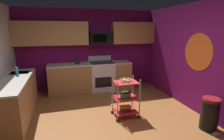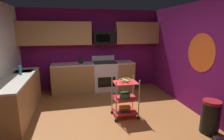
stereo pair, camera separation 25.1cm
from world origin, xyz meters
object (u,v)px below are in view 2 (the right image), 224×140
at_px(rolling_cart, 125,98).
at_px(mixing_bowl_large, 125,95).
at_px(book_stack, 125,109).
at_px(kettle, 81,61).
at_px(fruit_bowl, 125,80).
at_px(dish_soap_bottle, 20,70).
at_px(microwave, 104,38).
at_px(oven_range, 105,76).
at_px(trash_can, 210,117).

xyz_separation_m(rolling_cart, mixing_bowl_large, (-0.00, -0.00, 0.07)).
height_order(book_stack, kettle, kettle).
distance_m(book_stack, kettle, 2.29).
distance_m(fruit_bowl, book_stack, 0.69).
height_order(fruit_bowl, mixing_bowl_large, fruit_bowl).
xyz_separation_m(mixing_bowl_large, dish_soap_bottle, (-2.37, 0.91, 0.50)).
relative_size(microwave, kettle, 2.65).
xyz_separation_m(oven_range, rolling_cart, (0.11, -1.96, -0.02)).
relative_size(mixing_bowl_large, book_stack, 0.95).
bearing_deg(fruit_bowl, dish_soap_bottle, 158.95).
height_order(kettle, dish_soap_bottle, kettle).
relative_size(oven_range, kettle, 4.17).
distance_m(book_stack, dish_soap_bottle, 2.67).
bearing_deg(book_stack, dish_soap_bottle, 158.95).
relative_size(oven_range, microwave, 1.57).
distance_m(oven_range, trash_can, 3.32).
distance_m(fruit_bowl, trash_can, 1.81).
xyz_separation_m(fruit_bowl, dish_soap_bottle, (-2.37, 0.91, 0.14)).
height_order(oven_range, microwave, microwave).
distance_m(microwave, book_stack, 2.56).
distance_m(oven_range, microwave, 1.23).
distance_m(rolling_cart, mixing_bowl_large, 0.07).
bearing_deg(book_stack, mixing_bowl_large, -180.00).
bearing_deg(dish_soap_bottle, mixing_bowl_large, -21.08).
bearing_deg(oven_range, rolling_cart, -86.69).
relative_size(fruit_bowl, dish_soap_bottle, 1.36).
xyz_separation_m(fruit_bowl, book_stack, (0.00, 0.00, -0.69)).
distance_m(microwave, dish_soap_bottle, 2.62).
height_order(book_stack, trash_can, trash_can).
distance_m(kettle, dish_soap_bottle, 1.82).
xyz_separation_m(microwave, book_stack, (0.11, -2.06, -1.52)).
distance_m(oven_range, rolling_cart, 1.96).
xyz_separation_m(book_stack, dish_soap_bottle, (-2.37, 0.91, 0.84)).
relative_size(oven_range, rolling_cart, 1.20).
xyz_separation_m(oven_range, book_stack, (0.11, -1.96, -0.29)).
bearing_deg(rolling_cart, trash_can, -34.47).
bearing_deg(trash_can, oven_range, 117.66).
bearing_deg(dish_soap_bottle, trash_can, -26.48).
height_order(oven_range, mixing_bowl_large, oven_range).
xyz_separation_m(microwave, rolling_cart, (0.11, -2.06, -1.25)).
relative_size(oven_range, dish_soap_bottle, 5.50).
bearing_deg(oven_range, microwave, 90.26).
distance_m(oven_range, dish_soap_bottle, 2.54).
bearing_deg(fruit_bowl, trash_can, -34.47).
distance_m(fruit_bowl, kettle, 2.14).
bearing_deg(mixing_bowl_large, kettle, 114.13).
xyz_separation_m(fruit_bowl, mixing_bowl_large, (-0.00, -0.00, -0.36)).
relative_size(rolling_cart, trash_can, 1.39).
relative_size(book_stack, kettle, 1.01).
xyz_separation_m(rolling_cart, book_stack, (-0.00, -0.00, -0.27)).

